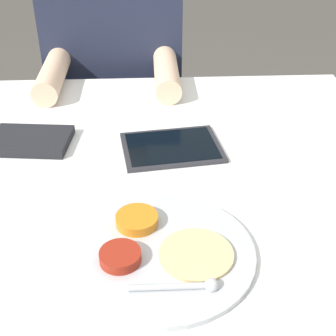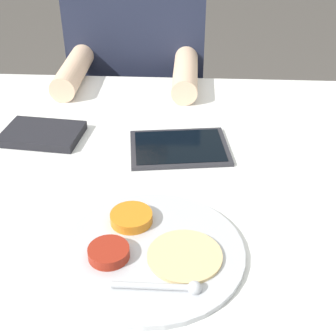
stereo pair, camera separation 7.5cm
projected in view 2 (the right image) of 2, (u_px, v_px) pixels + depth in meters
The scene contains 5 objects.
dining_table at pixel (145, 300), 1.15m from camera, with size 1.18×1.09×0.72m.
thali_tray at pixel (151, 250), 0.77m from camera, with size 0.30×0.30×0.03m.
red_notebook at pixel (43, 134), 1.09m from camera, with size 0.19×0.14×0.02m.
tablet_device at pixel (179, 148), 1.05m from camera, with size 0.24×0.19×0.01m.
person_diner at pixel (139, 98), 1.63m from camera, with size 0.43×0.48×1.21m.
Camera 2 is at (0.10, -0.77, 1.26)m, focal length 50.00 mm.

